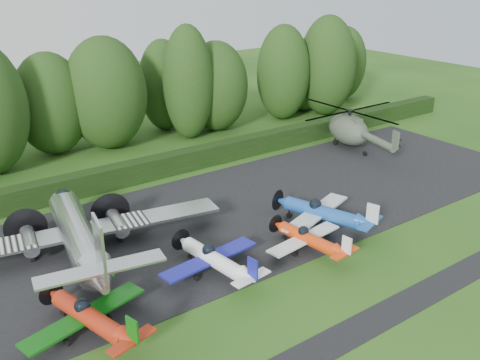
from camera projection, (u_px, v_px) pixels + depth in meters
ground at (263, 292)px, 33.24m from camera, size 160.00×160.00×0.00m
apron at (183, 231)px, 40.76m from camera, size 70.00×18.00×0.01m
taxiway_verge at (331, 344)px, 28.73m from camera, size 70.00×2.00×0.00m
hedgerow at (123, 185)px, 49.03m from camera, size 90.00×1.60×2.00m
transport_plane at (80, 236)px, 36.11m from camera, size 21.00×16.10×6.73m
light_plane_red at (90, 317)px, 28.99m from camera, size 7.42×7.80×2.85m
light_plane_white at (215, 259)px, 34.64m from camera, size 7.25×7.62×2.78m
light_plane_orange at (309, 239)px, 37.41m from camera, size 6.48×6.81×2.49m
light_plane_blue at (323, 212)px, 40.79m from camera, size 8.02×8.43×3.08m
helicopter at (349, 127)px, 58.36m from camera, size 12.92×15.12×4.16m
sign_board at (325, 128)px, 61.72m from camera, size 2.96×0.11×1.67m
tree_1 at (51, 104)px, 55.21m from camera, size 7.58×7.58×10.72m
tree_2 at (327, 66)px, 69.16m from camera, size 7.38×7.38×12.89m
tree_4 at (163, 85)px, 63.21m from camera, size 5.85×5.85×10.84m
tree_5 at (106, 94)px, 56.71m from camera, size 8.72×8.72×12.04m
tree_7 at (216, 86)px, 63.13m from camera, size 7.58×7.58×10.65m
tree_9 at (343, 63)px, 77.69m from camera, size 6.56×6.56×10.55m
tree_10 at (283, 73)px, 67.37m from camera, size 6.73×6.73×11.97m
tree_11 at (188, 83)px, 59.68m from camera, size 5.67×5.67×12.88m
tree_12 at (302, 77)px, 72.26m from camera, size 8.75×8.75×8.98m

